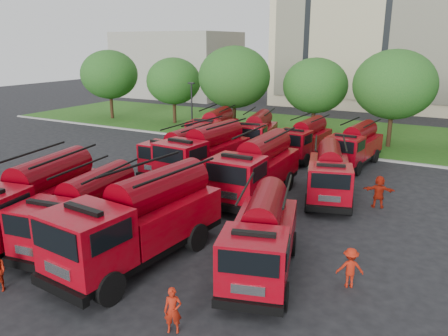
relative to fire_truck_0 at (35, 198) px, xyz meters
The scene contains 28 objects.
ground 6.37m from the fire_truck_0, 30.61° to the left, with size 140.00×140.00×0.00m, color black.
lawn 29.64m from the fire_truck_0, 79.73° to the left, with size 70.00×16.00×0.12m, color #1B4F15.
curb 21.74m from the fire_truck_0, 75.91° to the left, with size 70.00×0.30×0.14m, color gray.
apartment_building 52.69m from the fire_truck_0, 81.89° to the left, with size 30.00×14.18×25.00m.
side_building 53.31m from the fire_truck_0, 117.68° to the left, with size 18.00×12.00×10.00m, color gray.
tree_0 31.50m from the fire_truck_0, 126.70° to the left, with size 6.30×6.30×7.70m.
tree_1 28.38m from the fire_truck_0, 112.32° to the left, with size 5.71×5.71×6.98m.
tree_2 25.04m from the fire_truck_0, 96.31° to the left, with size 6.72×6.72×8.22m.
tree_3 27.62m from the fire_truck_0, 81.04° to the left, with size 5.88×5.88×7.19m.
tree_4 28.21m from the fire_truck_0, 66.24° to the left, with size 6.55×6.55×8.01m.
lamp_post_0 20.90m from the fire_truck_0, 103.08° to the left, with size 0.60×0.25×5.11m.
fire_truck_0 is the anchor object (origin of this frame).
fire_truck_1 2.69m from the fire_truck_0, ahead, with size 3.24×6.98×3.06m.
fire_truck_2 5.85m from the fire_truck_0, ahead, with size 3.40×8.02×3.56m.
fire_truck_3 10.57m from the fire_truck_0, ahead, with size 3.97×6.86×2.96m.
fire_truck_4 11.34m from the fire_truck_0, 89.47° to the left, with size 2.43×6.44×2.92m.
fire_truck_5 11.22m from the fire_truck_0, 78.09° to the left, with size 3.15×7.67×3.42m.
fire_truck_6 11.48m from the fire_truck_0, 54.43° to the left, with size 2.88×7.57×3.42m.
fire_truck_7 15.16m from the fire_truck_0, 47.03° to the left, with size 3.94×6.77×2.92m.
fire_truck_8 18.64m from the fire_truck_0, 94.51° to the left, with size 3.54×7.14×3.11m.
fire_truck_9 19.24m from the fire_truck_0, 83.52° to the left, with size 3.63×7.00×3.04m.
fire_truck_10 20.04m from the fire_truck_0, 71.95° to the left, with size 2.63×6.49×2.90m.
fire_truck_11 21.28m from the fire_truck_0, 61.92° to the left, with size 2.86×6.60×2.92m.
firefighter_0 10.14m from the fire_truck_0, 16.62° to the right, with size 0.54×0.39×1.48m, color #A61D0C.
firefighter_2 10.99m from the fire_truck_0, ahead, with size 1.16×0.66×1.98m, color black.
firefighter_3 13.94m from the fire_truck_0, ahead, with size 0.97×0.50×1.50m, color #A61D0C.
firefighter_4 5.46m from the fire_truck_0, 111.70° to the left, with size 0.96×0.62×1.95m, color black.
firefighter_5 17.18m from the fire_truck_0, 40.09° to the left, with size 1.63×0.70×1.76m, color #A61D0C.
Camera 1 is at (11.17, -15.24, 8.53)m, focal length 35.00 mm.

